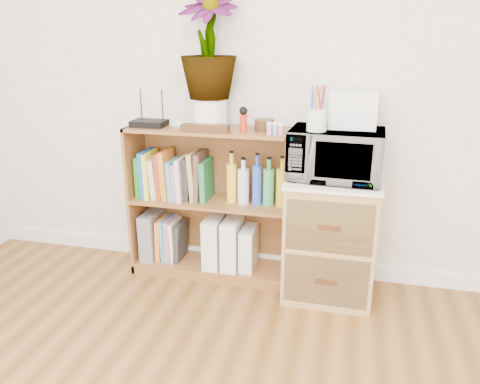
% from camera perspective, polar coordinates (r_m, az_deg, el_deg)
% --- Properties ---
extents(skirting_board, '(4.00, 0.02, 0.10)m').
position_cam_1_polar(skirting_board, '(3.15, 3.44, -8.38)').
color(skirting_board, white).
rests_on(skirting_board, ground).
extents(bookshelf, '(1.00, 0.30, 0.95)m').
position_cam_1_polar(bookshelf, '(2.93, -3.65, -1.43)').
color(bookshelf, brown).
rests_on(bookshelf, ground).
extents(wicker_unit, '(0.50, 0.45, 0.70)m').
position_cam_1_polar(wicker_unit, '(2.79, 10.90, -5.60)').
color(wicker_unit, '#9E7542').
rests_on(wicker_unit, ground).
extents(microwave, '(0.51, 0.36, 0.28)m').
position_cam_1_polar(microwave, '(2.61, 11.57, 4.52)').
color(microwave, white).
rests_on(microwave, wicker_unit).
extents(pen_cup, '(0.11, 0.11, 0.12)m').
position_cam_1_polar(pen_cup, '(2.51, 9.35, 8.67)').
color(pen_cup, silver).
rests_on(pen_cup, microwave).
extents(small_appliance, '(0.25, 0.21, 0.20)m').
position_cam_1_polar(small_appliance, '(2.64, 13.61, 9.79)').
color(small_appliance, white).
rests_on(small_appliance, microwave).
extents(router, '(0.20, 0.14, 0.04)m').
position_cam_1_polar(router, '(2.91, -11.00, 8.22)').
color(router, black).
rests_on(router, bookshelf).
extents(white_bowl, '(0.13, 0.13, 0.03)m').
position_cam_1_polar(white_bowl, '(2.82, -7.19, 8.04)').
color(white_bowl, white).
rests_on(white_bowl, bookshelf).
extents(plant_pot, '(0.20, 0.20, 0.17)m').
position_cam_1_polar(plant_pot, '(2.80, -3.69, 9.55)').
color(plant_pot, white).
rests_on(plant_pot, bookshelf).
extents(potted_plant, '(0.33, 0.33, 0.60)m').
position_cam_1_polar(potted_plant, '(2.77, -3.86, 17.45)').
color(potted_plant, '#447E32').
rests_on(potted_plant, plant_pot).
extents(trinket_box, '(0.28, 0.07, 0.04)m').
position_cam_1_polar(trinket_box, '(2.70, -4.25, 7.79)').
color(trinket_box, '#381F0F').
rests_on(trinket_box, bookshelf).
extents(kokeshi_doll, '(0.04, 0.04, 0.10)m').
position_cam_1_polar(kokeshi_doll, '(2.70, 0.41, 8.40)').
color(kokeshi_doll, '#AD2715').
rests_on(kokeshi_doll, bookshelf).
extents(wooden_bowl, '(0.11, 0.11, 0.07)m').
position_cam_1_polar(wooden_bowl, '(2.72, 2.97, 8.14)').
color(wooden_bowl, '#3A1F0F').
rests_on(wooden_bowl, bookshelf).
extents(paint_jars, '(0.10, 0.04, 0.05)m').
position_cam_1_polar(paint_jars, '(2.61, 4.30, 7.51)').
color(paint_jars, pink).
rests_on(paint_jars, bookshelf).
extents(file_box, '(0.09, 0.25, 0.31)m').
position_cam_1_polar(file_box, '(3.16, -10.63, -5.08)').
color(file_box, slate).
rests_on(file_box, bookshelf).
extents(magazine_holder_left, '(0.10, 0.26, 0.32)m').
position_cam_1_polar(magazine_holder_left, '(3.00, -3.09, -5.90)').
color(magazine_holder_left, silver).
rests_on(magazine_holder_left, bookshelf).
extents(magazine_holder_mid, '(0.10, 0.26, 0.32)m').
position_cam_1_polar(magazine_holder_mid, '(2.98, -0.90, -6.16)').
color(magazine_holder_mid, white).
rests_on(magazine_holder_mid, bookshelf).
extents(magazine_holder_right, '(0.08, 0.21, 0.27)m').
position_cam_1_polar(magazine_holder_right, '(2.96, 1.06, -6.83)').
color(magazine_holder_right, silver).
rests_on(magazine_holder_right, bookshelf).
extents(cookbooks, '(0.45, 0.20, 0.31)m').
position_cam_1_polar(cookbooks, '(2.95, -8.08, 1.91)').
color(cookbooks, '#21721E').
rests_on(cookbooks, bookshelf).
extents(liquor_bottles, '(0.37, 0.07, 0.31)m').
position_cam_1_polar(liquor_bottles, '(2.80, 2.13, 1.37)').
color(liquor_bottles, gold).
rests_on(liquor_bottles, bookshelf).
extents(lower_books, '(0.17, 0.19, 0.28)m').
position_cam_1_polar(lower_books, '(3.12, -8.34, -5.66)').
color(lower_books, orange).
rests_on(lower_books, bookshelf).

